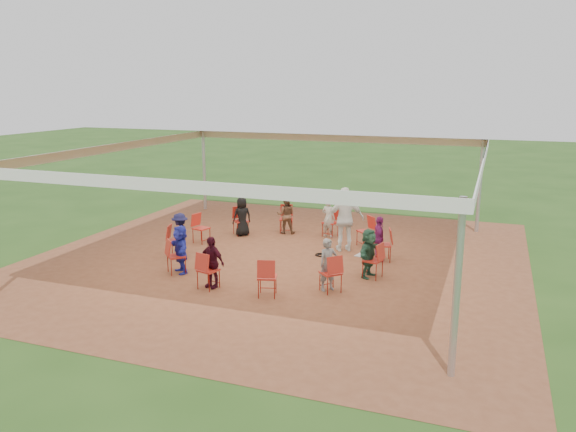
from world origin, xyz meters
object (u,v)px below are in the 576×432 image
(chair_10, at_px, (267,277))
(standing_person, at_px, (345,219))
(person_seated_0, at_px, (369,253))
(chair_9, at_px, (208,270))
(chair_4, at_px, (286,219))
(person_seated_1, at_px, (379,239))
(cable_coil, at_px, (321,255))
(laptop, at_px, (363,253))
(chair_3, at_px, (330,223))
(person_seated_5, at_px, (180,235))
(chair_11, at_px, (331,273))
(chair_5, at_px, (241,221))
(person_seated_4, at_px, (242,217))
(chair_8, at_px, (176,256))
(person_seated_8, at_px, (328,265))
(chair_0, at_px, (373,261))
(chair_1, at_px, (383,245))
(person_seated_3, at_px, (286,215))
(chair_6, at_px, (201,229))
(chair_2, at_px, (366,231))
(person_seated_6, at_px, (181,249))
(chair_7, at_px, (176,241))
(person_seated_7, at_px, (211,262))
(person_seated_2, at_px, (328,218))

(chair_10, distance_m, standing_person, 4.21)
(chair_10, height_order, person_seated_0, person_seated_0)
(chair_9, height_order, standing_person, standing_person)
(chair_4, distance_m, person_seated_1, 3.95)
(person_seated_0, distance_m, cable_coil, 2.17)
(chair_10, relative_size, laptop, 2.46)
(chair_3, height_order, person_seated_5, person_seated_5)
(chair_11, bearing_deg, chair_9, 150.00)
(chair_5, relative_size, person_seated_0, 0.73)
(person_seated_5, bearing_deg, person_seated_4, 150.00)
(standing_person, bearing_deg, chair_8, 16.74)
(person_seated_5, distance_m, person_seated_8, 4.73)
(chair_5, xyz_separation_m, chair_8, (0.09, -4.03, 0.00))
(chair_0, relative_size, chair_5, 1.00)
(chair_1, height_order, person_seated_1, person_seated_1)
(person_seated_0, relative_size, laptop, 3.38)
(chair_4, xyz_separation_m, person_seated_4, (-1.17, -0.85, 0.17))
(person_seated_4, height_order, person_seated_5, same)
(chair_4, height_order, person_seated_3, person_seated_3)
(chair_6, xyz_separation_m, cable_coil, (3.79, -0.01, -0.43))
(chair_2, height_order, standing_person, standing_person)
(person_seated_0, distance_m, standing_person, 2.35)
(person_seated_1, relative_size, person_seated_6, 1.00)
(person_seated_3, bearing_deg, chair_9, 74.67)
(chair_0, height_order, person_seated_4, person_seated_4)
(chair_7, distance_m, person_seated_7, 2.80)
(chair_4, xyz_separation_m, person_seated_8, (2.77, -4.62, 0.17))
(chair_2, bearing_deg, person_seated_3, 32.13)
(chair_0, xyz_separation_m, person_seated_8, (-0.79, -1.21, 0.17))
(chair_0, distance_m, chair_9, 4.03)
(chair_6, height_order, chair_7, same)
(chair_9, bearing_deg, person_seated_3, 104.67)
(chair_10, distance_m, laptop, 2.72)
(person_seated_5, height_order, person_seated_8, same)
(chair_9, relative_size, person_seated_6, 0.73)
(chair_11, bearing_deg, chair_4, 75.00)
(chair_10, relative_size, person_seated_8, 0.73)
(person_seated_2, xyz_separation_m, person_seated_8, (1.33, -4.54, 0.00))
(chair_0, xyz_separation_m, person_seated_6, (-4.65, -1.30, 0.17))
(chair_0, relative_size, person_seated_2, 0.73)
(chair_10, height_order, cable_coil, chair_10)
(person_seated_3, distance_m, person_seated_4, 1.41)
(chair_0, xyz_separation_m, cable_coil, (-1.74, 1.34, -0.43))
(chair_1, distance_m, person_seated_7, 4.83)
(chair_8, height_order, standing_person, standing_person)
(chair_3, bearing_deg, person_seated_6, 75.33)
(person_seated_6, bearing_deg, person_seated_8, 45.00)
(chair_5, relative_size, chair_7, 1.00)
(person_seated_0, bearing_deg, chair_10, 152.13)
(chair_2, bearing_deg, chair_3, 15.00)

